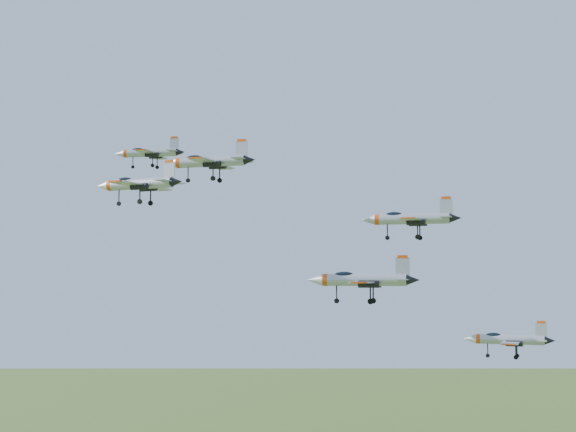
% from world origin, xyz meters
% --- Properties ---
extents(jet_lead, '(12.64, 10.65, 3.40)m').
position_xyz_m(jet_lead, '(-26.63, 16.26, 135.52)').
color(jet_lead, '#A0A5AC').
extents(jet_left_high, '(14.05, 11.66, 3.75)m').
position_xyz_m(jet_left_high, '(-6.41, -0.03, 130.73)').
color(jet_left_high, '#A0A5AC').
extents(jet_right_high, '(12.11, 9.98, 3.24)m').
position_xyz_m(jet_right_high, '(-5.09, -19.97, 125.33)').
color(jet_right_high, '#A0A5AC').
extents(jet_left_low, '(14.05, 11.67, 3.75)m').
position_xyz_m(jet_left_low, '(20.46, 8.73, 122.42)').
color(jet_left_low, '#A0A5AC').
extents(jet_right_low, '(13.30, 11.11, 3.56)m').
position_xyz_m(jet_right_low, '(19.41, -10.46, 114.05)').
color(jet_right_low, '#A0A5AC').
extents(jet_trail, '(10.52, 8.68, 2.81)m').
position_xyz_m(jet_trail, '(34.86, -2.78, 107.08)').
color(jet_trail, '#A0A5AC').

